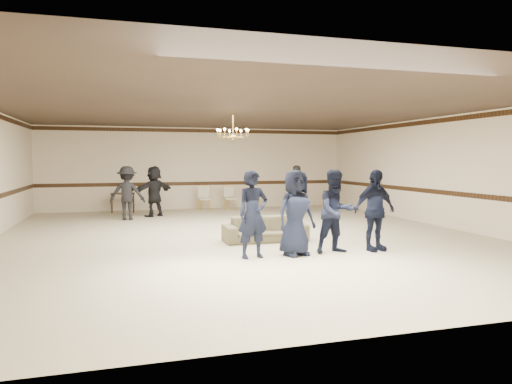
{
  "coord_description": "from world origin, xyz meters",
  "views": [
    {
      "loc": [
        -2.96,
        -11.48,
        1.96
      ],
      "look_at": [
        0.22,
        -0.5,
        1.16
      ],
      "focal_mm": 32.94,
      "sensor_mm": 36.0,
      "label": 1
    }
  ],
  "objects_px": {
    "adult_mid": "(154,191)",
    "boy_c": "(336,212)",
    "banquet_chair_left": "(204,199)",
    "banquet_chair_mid": "(230,198)",
    "console_table": "(123,203)",
    "adult_left": "(127,193)",
    "settee": "(265,229)",
    "adult_right": "(298,189)",
    "boy_a": "(253,214)",
    "boy_b": "(296,213)",
    "boy_d": "(375,210)",
    "banquet_chair_right": "(255,197)",
    "chandelier": "(233,125)"
  },
  "relations": [
    {
      "from": "settee",
      "to": "banquet_chair_mid",
      "type": "relative_size",
      "value": 2.18
    },
    {
      "from": "banquet_chair_right",
      "to": "console_table",
      "type": "relative_size",
      "value": 1.06
    },
    {
      "from": "adult_mid",
      "to": "adult_right",
      "type": "xyz_separation_m",
      "value": [
        5.1,
        -0.4,
        0.0
      ]
    },
    {
      "from": "boy_b",
      "to": "adult_right",
      "type": "relative_size",
      "value": 1.0
    },
    {
      "from": "chandelier",
      "to": "boy_b",
      "type": "distance_m",
      "value": 4.16
    },
    {
      "from": "adult_left",
      "to": "banquet_chair_left",
      "type": "bearing_deg",
      "value": -132.66
    },
    {
      "from": "banquet_chair_left",
      "to": "banquet_chair_mid",
      "type": "bearing_deg",
      "value": 1.27
    },
    {
      "from": "boy_c",
      "to": "banquet_chair_mid",
      "type": "xyz_separation_m",
      "value": [
        -0.24,
        8.83,
        -0.42
      ]
    },
    {
      "from": "banquet_chair_mid",
      "to": "console_table",
      "type": "bearing_deg",
      "value": 172.26
    },
    {
      "from": "boy_c",
      "to": "banquet_chair_mid",
      "type": "bearing_deg",
      "value": 86.65
    },
    {
      "from": "banquet_chair_left",
      "to": "boy_a",
      "type": "bearing_deg",
      "value": -92.38
    },
    {
      "from": "boy_c",
      "to": "banquet_chair_left",
      "type": "relative_size",
      "value": 1.91
    },
    {
      "from": "console_table",
      "to": "boy_b",
      "type": "bearing_deg",
      "value": -70.38
    },
    {
      "from": "adult_mid",
      "to": "boy_d",
      "type": "bearing_deg",
      "value": 86.58
    },
    {
      "from": "chandelier",
      "to": "banquet_chair_right",
      "type": "bearing_deg",
      "value": 68.02
    },
    {
      "from": "boy_c",
      "to": "adult_right",
      "type": "relative_size",
      "value": 1.0
    },
    {
      "from": "banquet_chair_mid",
      "to": "adult_mid",
      "type": "bearing_deg",
      "value": -160.29
    },
    {
      "from": "boy_c",
      "to": "banquet_chair_mid",
      "type": "distance_m",
      "value": 8.84
    },
    {
      "from": "adult_mid",
      "to": "banquet_chair_left",
      "type": "relative_size",
      "value": 1.9
    },
    {
      "from": "boy_a",
      "to": "boy_b",
      "type": "relative_size",
      "value": 1.0
    },
    {
      "from": "chandelier",
      "to": "settee",
      "type": "distance_m",
      "value": 3.2
    },
    {
      "from": "banquet_chair_left",
      "to": "console_table",
      "type": "relative_size",
      "value": 1.06
    },
    {
      "from": "boy_b",
      "to": "settee",
      "type": "height_order",
      "value": "boy_b"
    },
    {
      "from": "boy_d",
      "to": "banquet_chair_right",
      "type": "bearing_deg",
      "value": 82.06
    },
    {
      "from": "adult_mid",
      "to": "adult_right",
      "type": "height_order",
      "value": "same"
    },
    {
      "from": "chandelier",
      "to": "boy_b",
      "type": "bearing_deg",
      "value": -83.08
    },
    {
      "from": "adult_mid",
      "to": "boy_c",
      "type": "bearing_deg",
      "value": 81.01
    },
    {
      "from": "settee",
      "to": "banquet_chair_right",
      "type": "bearing_deg",
      "value": 76.14
    },
    {
      "from": "adult_mid",
      "to": "settee",
      "type": "bearing_deg",
      "value": 78.92
    },
    {
      "from": "boy_d",
      "to": "adult_left",
      "type": "bearing_deg",
      "value": 117.6
    },
    {
      "from": "adult_right",
      "to": "banquet_chair_right",
      "type": "bearing_deg",
      "value": 92.5
    },
    {
      "from": "banquet_chair_left",
      "to": "console_table",
      "type": "height_order",
      "value": "banquet_chair_left"
    },
    {
      "from": "chandelier",
      "to": "boy_c",
      "type": "height_order",
      "value": "chandelier"
    },
    {
      "from": "banquet_chair_left",
      "to": "banquet_chair_mid",
      "type": "xyz_separation_m",
      "value": [
        1.0,
        0.0,
        0.0
      ]
    },
    {
      "from": "adult_left",
      "to": "banquet_chair_left",
      "type": "relative_size",
      "value": 1.9
    },
    {
      "from": "banquet_chair_left",
      "to": "banquet_chair_right",
      "type": "height_order",
      "value": "same"
    },
    {
      "from": "banquet_chair_right",
      "to": "banquet_chair_mid",
      "type": "bearing_deg",
      "value": 175.75
    },
    {
      "from": "adult_right",
      "to": "banquet_chair_right",
      "type": "distance_m",
      "value": 2.13
    },
    {
      "from": "adult_right",
      "to": "banquet_chair_mid",
      "type": "distance_m",
      "value": 2.8
    },
    {
      "from": "adult_right",
      "to": "banquet_chair_mid",
      "type": "xyz_separation_m",
      "value": [
        -2.14,
        1.76,
        -0.41
      ]
    },
    {
      "from": "banquet_chair_left",
      "to": "console_table",
      "type": "distance_m",
      "value": 3.01
    },
    {
      "from": "boy_d",
      "to": "adult_right",
      "type": "relative_size",
      "value": 1.0
    },
    {
      "from": "boy_c",
      "to": "banquet_chair_mid",
      "type": "height_order",
      "value": "boy_c"
    },
    {
      "from": "adult_right",
      "to": "settee",
      "type": "bearing_deg",
      "value": -149.01
    },
    {
      "from": "chandelier",
      "to": "boy_c",
      "type": "relative_size",
      "value": 0.54
    },
    {
      "from": "chandelier",
      "to": "banquet_chair_mid",
      "type": "height_order",
      "value": "chandelier"
    },
    {
      "from": "settee",
      "to": "adult_mid",
      "type": "xyz_separation_m",
      "value": [
        -2.2,
        5.71,
        0.58
      ]
    },
    {
      "from": "boy_b",
      "to": "boy_d",
      "type": "xyz_separation_m",
      "value": [
        1.8,
        0.0,
        0.0
      ]
    },
    {
      "from": "settee",
      "to": "adult_right",
      "type": "relative_size",
      "value": 1.14
    },
    {
      "from": "adult_right",
      "to": "banquet_chair_right",
      "type": "xyz_separation_m",
      "value": [
        -1.14,
        1.76,
        -0.41
      ]
    }
  ]
}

